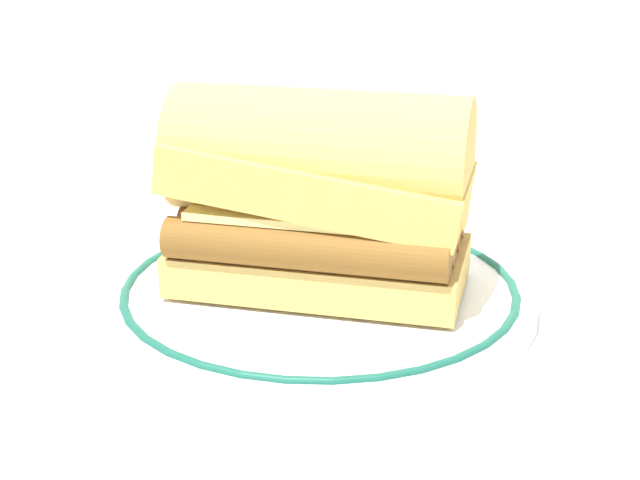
{
  "coord_description": "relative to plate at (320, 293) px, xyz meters",
  "views": [
    {
      "loc": [
        0.16,
        -0.51,
        0.26
      ],
      "look_at": [
        -0.03,
        0.03,
        0.04
      ],
      "focal_mm": 53.86,
      "sensor_mm": 36.0,
      "label": 1
    }
  ],
  "objects": [
    {
      "name": "sausage_sandwich",
      "position": [
        0.0,
        -0.0,
        0.07
      ],
      "size": [
        0.2,
        0.12,
        0.13
      ],
      "rotation": [
        0.0,
        0.0,
        0.1
      ],
      "color": "tan",
      "rests_on": "plate"
    },
    {
      "name": "plate",
      "position": [
        0.0,
        0.0,
        0.0
      ],
      "size": [
        0.28,
        0.28,
        0.01
      ],
      "color": "white",
      "rests_on": "ground_plane"
    },
    {
      "name": "drinking_glass",
      "position": [
        -0.02,
        0.26,
        0.03
      ],
      "size": [
        0.06,
        0.06,
        0.1
      ],
      "color": "silver",
      "rests_on": "ground_plane"
    },
    {
      "name": "ground_plane",
      "position": [
        0.03,
        -0.03,
        -0.01
      ],
      "size": [
        1.5,
        1.5,
        0.0
      ],
      "primitive_type": "plane",
      "color": "silver"
    }
  ]
}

